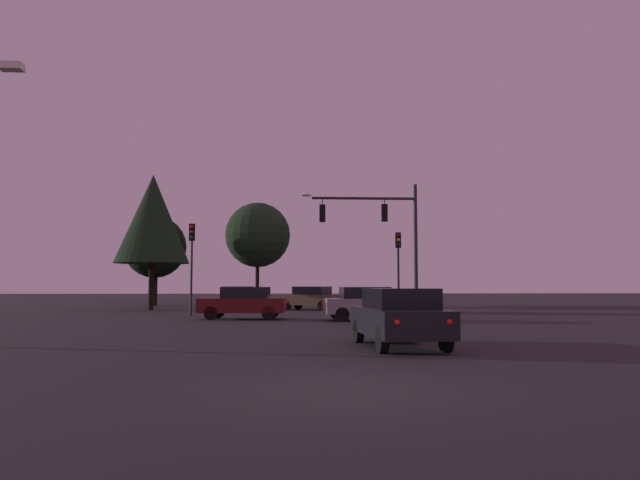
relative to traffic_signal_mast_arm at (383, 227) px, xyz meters
name	(u,v)px	position (x,y,z in m)	size (l,w,h in m)	color
ground_plane	(296,314)	(-4.39, 3.09, -4.59)	(168.00, 168.00, 0.00)	black
traffic_signal_mast_arm	(383,227)	(0.00, 0.00, 0.00)	(6.05, 0.42, 6.84)	#232326
traffic_light_corner_left	(192,251)	(-9.97, 1.51, -1.18)	(0.31, 0.35, 4.85)	#232326
traffic_light_corner_right	(398,256)	(1.62, 4.12, -1.29)	(0.30, 0.35, 4.69)	#232326
car_nearside_lane	(399,316)	(-2.32, -15.22, -3.80)	(2.04, 4.35, 1.52)	black
car_crossing_left	(367,303)	(-1.37, -3.38, -3.80)	(4.09, 1.96, 1.52)	gray
car_crossing_right	(243,302)	(-7.05, -1.84, -3.80)	(4.24, 2.26, 1.52)	#4C0F0F
car_far_lane	(237,297)	(-8.22, 11.56, -3.80)	(3.23, 4.55, 1.52)	black
car_parked_lot	(311,298)	(-3.27, 8.59, -3.80)	(4.30, 3.56, 1.52)	#473828
tree_behind_sign	(153,219)	(-13.58, 9.19, 1.34)	(4.83, 4.83, 8.86)	black
tree_left_far	(258,235)	(-7.07, 20.11, 1.22)	(5.44, 5.44, 8.54)	black
tree_center_horizon	(155,247)	(-15.13, 18.09, 0.04)	(4.93, 4.93, 7.11)	black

